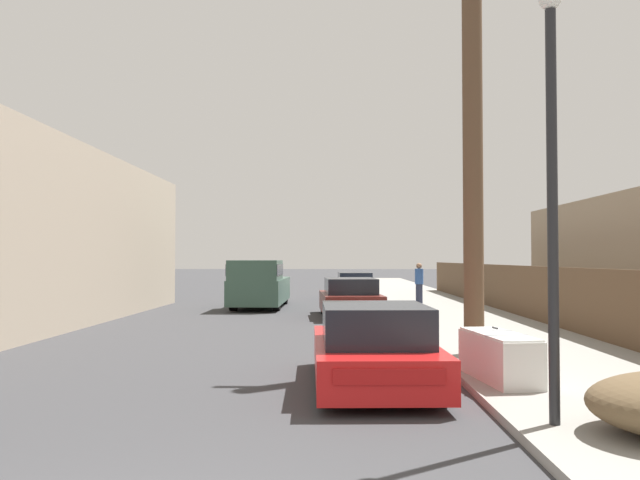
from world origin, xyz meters
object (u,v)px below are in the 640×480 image
Objects in this scene: discarded_fridge at (499,356)px; car_parked_far at (354,286)px; parked_sports_car_red at (373,349)px; utility_pole at (473,116)px; street_lamp at (552,170)px; pedestrian at (419,283)px; pickup_truck at (259,284)px; car_parked_mid at (350,299)px.

discarded_fridge is 0.43× the size of car_parked_far.
car_parked_far is at bearing 86.76° from parked_sports_car_red.
parked_sports_car_red is 20.72m from car_parked_far.
street_lamp is (-0.25, -5.10, -1.78)m from utility_pole.
pedestrian reaches higher than discarded_fridge.
parked_sports_car_red is at bearing 172.23° from discarded_fridge.
pickup_truck is at bearing -170.56° from pedestrian.
discarded_fridge is 11.58m from car_parked_mid.
street_lamp is (5.41, -17.55, 2.03)m from pickup_truck.
car_parked_far reaches higher than discarded_fridge.
street_lamp reaches higher than car_parked_mid.
pickup_truck is 18.48m from street_lamp.
pickup_truck reaches higher than discarded_fridge.
utility_pole reaches higher than parked_sports_car_red.
pickup_truck is 0.61× the size of utility_pole.
utility_pole is at bearing 48.22° from parked_sports_car_red.
utility_pole is 5.41m from street_lamp.
discarded_fridge is 15.97m from pickup_truck.
car_parked_mid is at bearing 97.80° from street_lamp.
car_parked_mid is 5.53m from pedestrian.
utility_pole is 5.51× the size of pedestrian.
car_parked_far is 6.96m from pickup_truck.
pickup_truck reaches higher than parked_sports_car_red.
pedestrian is (2.90, 16.07, 0.39)m from parked_sports_car_red.
car_parked_mid is 5.02m from pickup_truck.
discarded_fridge is 1.92m from parked_sports_car_red.
discarded_fridge is 1.15× the size of pedestrian.
pickup_truck is (-5.47, 15.00, 0.47)m from discarded_fridge.
car_parked_far is 0.80× the size of pickup_truck.
discarded_fridge is at bearing -84.14° from car_parked_mid.
car_parked_mid is 10.02m from utility_pole.
parked_sports_car_red is 0.74× the size of pickup_truck.
car_parked_far is at bearing -124.33° from pickup_truck.
pickup_truck is 1.13× the size of street_lamp.
parked_sports_car_red is 0.97× the size of car_parked_mid.
discarded_fridge is at bearing 88.73° from street_lamp.
car_parked_far is (0.40, 20.71, 0.03)m from parked_sports_car_red.
pedestrian is at bearing 77.62° from parked_sports_car_red.
parked_sports_car_red reaches higher than discarded_fridge.
utility_pole is (2.11, 2.55, 4.17)m from parked_sports_car_red.
parked_sports_car_red is at bearing -129.64° from utility_pole.
pedestrian is (2.96, 4.66, 0.35)m from car_parked_mid.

